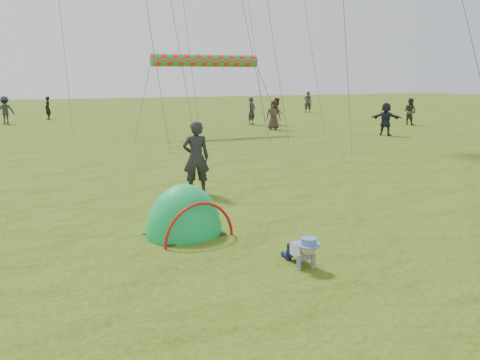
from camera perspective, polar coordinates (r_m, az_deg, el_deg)
name	(u,v)px	position (r m, az deg, el deg)	size (l,w,h in m)	color
ground	(275,273)	(8.64, 3.77, -9.86)	(140.00, 140.00, 0.00)	#284E0A
crawling_toddler	(303,250)	(8.89, 6.72, -7.42)	(0.50, 0.71, 0.55)	black
popup_tent	(184,235)	(10.65, -5.95, -5.82)	(1.57, 1.29, 2.03)	#129F50
standing_adult	(196,158)	(14.12, -4.72, 2.39)	(0.70, 0.46, 1.93)	black
crowd_person_0	(308,102)	(46.29, 7.24, 8.24)	(0.65, 0.43, 1.78)	#29292E
crowd_person_1	(410,112)	(35.87, 17.68, 6.97)	(0.83, 0.65, 1.71)	#372F28
crowd_person_5	(386,119)	(29.21, 15.29, 6.30)	(1.60, 0.51, 1.73)	#212637
crowd_person_6	(48,108)	(41.00, -19.82, 7.24)	(0.60, 0.39, 1.64)	black
crowd_person_7	(277,111)	(34.38, 3.99, 7.32)	(0.84, 0.65, 1.73)	#3A2823
crowd_person_9	(5,110)	(38.15, -23.78, 6.84)	(1.16, 0.67, 1.80)	#272934
crowd_person_10	(273,115)	(31.19, 3.59, 6.93)	(0.84, 0.55, 1.71)	#392B23
crowd_person_12	(252,111)	(34.46, 1.26, 7.38)	(0.64, 0.42, 1.76)	#2C2D35
rainbow_tube_kite	(205,61)	(28.73, -3.72, 12.60)	(0.64, 0.64, 5.80)	red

